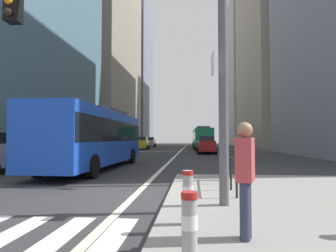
{
  "coord_description": "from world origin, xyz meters",
  "views": [
    {
      "loc": [
        1.7,
        -8.36,
        1.66
      ],
      "look_at": [
        -2.12,
        35.41,
        3.56
      ],
      "focal_mm": 30.98,
      "sensor_mm": 36.0,
      "label": 1
    }
  ],
  "objects_px": {
    "city_bus_blue_oncoming": "(96,135)",
    "bollard_front": "(189,227)",
    "city_bus_red_distant": "(199,138)",
    "traffic_signal_gantry": "(147,37)",
    "pedestrian_walking": "(245,173)",
    "car_receding_far": "(205,144)",
    "car_oncoming_far": "(150,142)",
    "bollard_left": "(188,194)",
    "car_receding_near": "(206,145)",
    "street_lamp_post": "(225,40)",
    "car_oncoming_mid": "(142,143)",
    "city_bus_red_receding": "(202,137)"
  },
  "relations": [
    {
      "from": "car_oncoming_mid",
      "to": "car_receding_near",
      "type": "height_order",
      "value": "same"
    },
    {
      "from": "city_bus_blue_oncoming",
      "to": "car_oncoming_far",
      "type": "xyz_separation_m",
      "value": [
        -3.23,
        41.88,
        -0.85
      ]
    },
    {
      "from": "car_oncoming_mid",
      "to": "city_bus_red_distant",
      "type": "bearing_deg",
      "value": 62.81
    },
    {
      "from": "city_bus_red_receding",
      "to": "bollard_front",
      "type": "height_order",
      "value": "city_bus_red_receding"
    },
    {
      "from": "city_bus_blue_oncoming",
      "to": "car_oncoming_far",
      "type": "distance_m",
      "value": 42.01
    },
    {
      "from": "traffic_signal_gantry",
      "to": "pedestrian_walking",
      "type": "distance_m",
      "value": 4.13
    },
    {
      "from": "car_oncoming_far",
      "to": "bollard_left",
      "type": "distance_m",
      "value": 52.9
    },
    {
      "from": "car_oncoming_mid",
      "to": "street_lamp_post",
      "type": "xyz_separation_m",
      "value": [
        8.99,
        -33.1,
        4.29
      ]
    },
    {
      "from": "car_oncoming_mid",
      "to": "car_receding_far",
      "type": "xyz_separation_m",
      "value": [
        9.23,
        -8.84,
        -0.0
      ]
    },
    {
      "from": "car_oncoming_mid",
      "to": "bollard_left",
      "type": "height_order",
      "value": "car_oncoming_mid"
    },
    {
      "from": "street_lamp_post",
      "to": "city_bus_red_receding",
      "type": "bearing_deg",
      "value": 89.64
    },
    {
      "from": "car_oncoming_mid",
      "to": "street_lamp_post",
      "type": "height_order",
      "value": "street_lamp_post"
    },
    {
      "from": "city_bus_blue_oncoming",
      "to": "car_oncoming_mid",
      "type": "height_order",
      "value": "city_bus_blue_oncoming"
    },
    {
      "from": "traffic_signal_gantry",
      "to": "bollard_front",
      "type": "height_order",
      "value": "traffic_signal_gantry"
    },
    {
      "from": "street_lamp_post",
      "to": "bollard_left",
      "type": "distance_m",
      "value": 7.27
    },
    {
      "from": "bollard_front",
      "to": "city_bus_red_receding",
      "type": "bearing_deg",
      "value": 88.01
    },
    {
      "from": "city_bus_red_distant",
      "to": "bollard_left",
      "type": "bearing_deg",
      "value": -91.29
    },
    {
      "from": "bollard_front",
      "to": "city_bus_red_distant",
      "type": "bearing_deg",
      "value": 88.8
    },
    {
      "from": "car_oncoming_far",
      "to": "pedestrian_walking",
      "type": "height_order",
      "value": "car_oncoming_far"
    },
    {
      "from": "city_bus_red_distant",
      "to": "traffic_signal_gantry",
      "type": "distance_m",
      "value": 54.65
    },
    {
      "from": "street_lamp_post",
      "to": "bollard_left",
      "type": "relative_size",
      "value": 8.49
    },
    {
      "from": "pedestrian_walking",
      "to": "street_lamp_post",
      "type": "bearing_deg",
      "value": 86.45
    },
    {
      "from": "bollard_left",
      "to": "pedestrian_walking",
      "type": "distance_m",
      "value": 1.21
    },
    {
      "from": "car_receding_near",
      "to": "car_receding_far",
      "type": "bearing_deg",
      "value": 90.37
    },
    {
      "from": "car_receding_far",
      "to": "bollard_front",
      "type": "xyz_separation_m",
      "value": [
        -1.44,
        -31.56,
        -0.34
      ]
    },
    {
      "from": "bollard_front",
      "to": "bollard_left",
      "type": "distance_m",
      "value": 1.83
    },
    {
      "from": "car_oncoming_far",
      "to": "bollard_front",
      "type": "height_order",
      "value": "car_oncoming_far"
    },
    {
      "from": "car_oncoming_mid",
      "to": "street_lamp_post",
      "type": "relative_size",
      "value": 0.56
    },
    {
      "from": "city_bus_blue_oncoming",
      "to": "pedestrian_walking",
      "type": "relative_size",
      "value": 6.48
    },
    {
      "from": "bollard_front",
      "to": "car_oncoming_far",
      "type": "bearing_deg",
      "value": 98.97
    },
    {
      "from": "car_oncoming_far",
      "to": "bollard_front",
      "type": "relative_size",
      "value": 4.98
    },
    {
      "from": "bollard_left",
      "to": "car_oncoming_mid",
      "type": "bearing_deg",
      "value": 101.33
    },
    {
      "from": "car_receding_far",
      "to": "pedestrian_walking",
      "type": "height_order",
      "value": "car_receding_far"
    },
    {
      "from": "city_bus_blue_oncoming",
      "to": "city_bus_red_distant",
      "type": "height_order",
      "value": "same"
    },
    {
      "from": "car_receding_far",
      "to": "city_bus_blue_oncoming",
      "type": "bearing_deg",
      "value": -109.17
    },
    {
      "from": "city_bus_red_receding",
      "to": "car_oncoming_mid",
      "type": "bearing_deg",
      "value": -177.75
    },
    {
      "from": "city_bus_red_distant",
      "to": "car_receding_near",
      "type": "height_order",
      "value": "city_bus_red_distant"
    },
    {
      "from": "city_bus_red_receding",
      "to": "car_oncoming_mid",
      "type": "relative_size",
      "value": 2.49
    },
    {
      "from": "car_receding_far",
      "to": "bollard_front",
      "type": "height_order",
      "value": "car_receding_far"
    },
    {
      "from": "car_receding_far",
      "to": "car_oncoming_far",
      "type": "bearing_deg",
      "value": 113.93
    },
    {
      "from": "city_bus_blue_oncoming",
      "to": "bollard_front",
      "type": "height_order",
      "value": "city_bus_blue_oncoming"
    },
    {
      "from": "car_receding_near",
      "to": "bollard_front",
      "type": "xyz_separation_m",
      "value": [
        -1.46,
        -28.41,
        -0.34
      ]
    },
    {
      "from": "city_bus_red_receding",
      "to": "city_bus_red_distant",
      "type": "relative_size",
      "value": 0.99
    },
    {
      "from": "bollard_front",
      "to": "bollard_left",
      "type": "xyz_separation_m",
      "value": [
        -0.05,
        1.82,
        0.02
      ]
    },
    {
      "from": "car_receding_near",
      "to": "traffic_signal_gantry",
      "type": "distance_m",
      "value": 25.37
    },
    {
      "from": "city_bus_blue_oncoming",
      "to": "city_bus_red_distant",
      "type": "xyz_separation_m",
      "value": [
        6.51,
        45.75,
        -0.0
      ]
    },
    {
      "from": "car_receding_near",
      "to": "car_oncoming_far",
      "type": "xyz_separation_m",
      "value": [
        -9.99,
        25.63,
        0.0
      ]
    },
    {
      "from": "car_receding_near",
      "to": "street_lamp_post",
      "type": "xyz_separation_m",
      "value": [
        -0.25,
        -21.12,
        4.29
      ]
    },
    {
      "from": "pedestrian_walking",
      "to": "bollard_left",
      "type": "bearing_deg",
      "value": 142.26
    },
    {
      "from": "car_receding_near",
      "to": "pedestrian_walking",
      "type": "bearing_deg",
      "value": -91.33
    }
  ]
}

